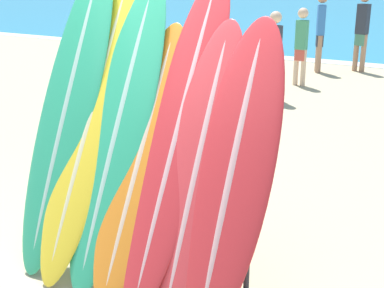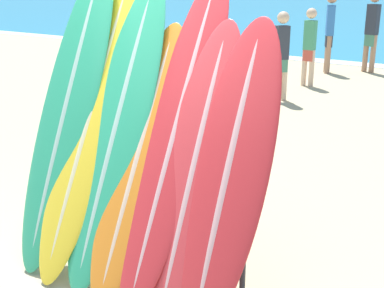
{
  "view_description": "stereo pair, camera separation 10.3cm",
  "coord_description": "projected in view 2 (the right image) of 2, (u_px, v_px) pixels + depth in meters",
  "views": [
    {
      "loc": [
        2.15,
        -2.65,
        2.27
      ],
      "look_at": [
        0.0,
        1.04,
        0.86
      ],
      "focal_mm": 50.0,
      "sensor_mm": 36.0,
      "label": 1
    },
    {
      "loc": [
        2.24,
        -2.6,
        2.27
      ],
      "look_at": [
        0.0,
        1.04,
        0.86
      ],
      "focal_mm": 50.0,
      "sensor_mm": 36.0,
      "label": 2
    }
  ],
  "objects": [
    {
      "name": "person_mid_beach",
      "position": [
        330.0,
        30.0,
        11.83
      ],
      "size": [
        0.25,
        0.3,
        1.77
      ],
      "rotation": [
        0.0,
        0.0,
        1.98
      ],
      "color": "#A87A5B",
      "rests_on": "ground_plane"
    },
    {
      "name": "surfboard_slot_1",
      "position": [
        91.0,
        122.0,
        4.13
      ],
      "size": [
        0.52,
        1.27,
        2.27
      ],
      "color": "yellow",
      "rests_on": "ground_plane"
    },
    {
      "name": "surfboard_slot_3",
      "position": [
        138.0,
        161.0,
        3.85
      ],
      "size": [
        0.49,
        1.08,
        1.9
      ],
      "color": "orange",
      "rests_on": "ground_plane"
    },
    {
      "name": "surfboard_slot_6",
      "position": [
        229.0,
        175.0,
        3.47
      ],
      "size": [
        0.56,
        0.98,
        1.99
      ],
      "color": "red",
      "rests_on": "ground_plane"
    },
    {
      "name": "surfboard_slot_5",
      "position": [
        195.0,
        169.0,
        3.61
      ],
      "size": [
        0.5,
        0.98,
        1.95
      ],
      "color": "red",
      "rests_on": "ground_plane"
    },
    {
      "name": "person_far_right",
      "position": [
        281.0,
        53.0,
        9.33
      ],
      "size": [
        0.26,
        0.26,
        1.56
      ],
      "rotation": [
        0.0,
        0.0,
        3.97
      ],
      "color": "beige",
      "rests_on": "ground_plane"
    },
    {
      "name": "surfboard_rack",
      "position": [
        136.0,
        224.0,
        3.98
      ],
      "size": [
        1.82,
        0.04,
        0.84
      ],
      "color": "#28282D",
      "rests_on": "ground_plane"
    },
    {
      "name": "surfboard_slot_4",
      "position": [
        175.0,
        137.0,
        3.75
      ],
      "size": [
        0.48,
        1.3,
        2.29
      ],
      "color": "red",
      "rests_on": "ground_plane"
    },
    {
      "name": "surfboard_slot_0",
      "position": [
        68.0,
        110.0,
        4.23
      ],
      "size": [
        0.54,
        1.18,
        2.41
      ],
      "color": "#289E70",
      "rests_on": "ground_plane"
    },
    {
      "name": "person_far_left",
      "position": [
        310.0,
        44.0,
        10.52
      ],
      "size": [
        0.26,
        0.21,
        1.53
      ],
      "rotation": [
        0.0,
        0.0,
        3.07
      ],
      "color": "beige",
      "rests_on": "ground_plane"
    },
    {
      "name": "surfboard_slot_2",
      "position": [
        117.0,
        131.0,
        3.98
      ],
      "size": [
        0.52,
        1.16,
        2.23
      ],
      "color": "#289E70",
      "rests_on": "ground_plane"
    },
    {
      "name": "person_near_water",
      "position": [
        372.0,
        29.0,
        11.9
      ],
      "size": [
        0.3,
        0.24,
        1.78
      ],
      "rotation": [
        0.0,
        0.0,
        5.98
      ],
      "color": "#A87A5B",
      "rests_on": "ground_plane"
    }
  ]
}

